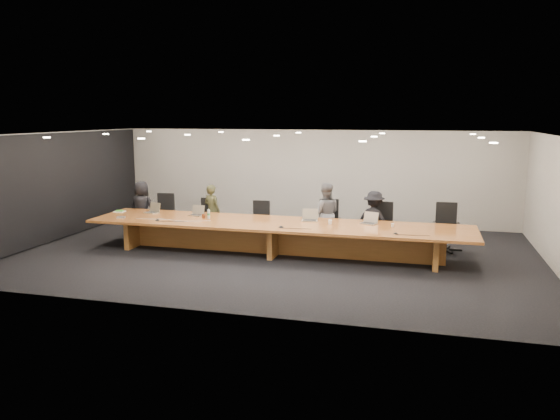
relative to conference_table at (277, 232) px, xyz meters
The scene contains 28 objects.
ground 0.52m from the conference_table, ahead, with size 12.00×12.00×0.00m, color black.
back_wall 4.10m from the conference_table, 90.00° to the left, with size 12.00×0.02×2.80m, color silver.
left_wall_panel 6.00m from the conference_table, behind, with size 0.08×7.84×2.74m, color black.
conference_table is the anchor object (origin of this frame).
chair_far_left 3.79m from the conference_table, 160.22° to the left, with size 0.58×0.58×1.13m, color black, non-canonical shape.
chair_left 2.65m from the conference_table, 149.75° to the left, with size 0.53×0.53×1.05m, color black, non-canonical shape.
chair_mid_left 1.39m from the conference_table, 124.17° to the left, with size 0.54×0.54×1.06m, color black, non-canonical shape.
chair_mid_right 1.59m from the conference_table, 49.32° to the left, with size 0.59×0.59×1.16m, color black, non-canonical shape.
chair_right 2.65m from the conference_table, 28.42° to the left, with size 0.58×0.58×1.14m, color black, non-canonical shape.
chair_far_right 4.07m from the conference_table, 18.55° to the left, with size 0.60×0.60×1.18m, color black, non-canonical shape.
person_a 4.29m from the conference_table, 164.57° to the left, with size 0.72×0.47×1.47m, color black.
person_b 2.48m from the conference_table, 149.41° to the left, with size 0.52×0.34×1.43m, color #31311A.
person_c 1.59m from the conference_table, 53.97° to the left, with size 0.76×0.59×1.56m, color #5C5B5E.
person_d 2.43m from the conference_table, 27.74° to the left, with size 0.92×0.53×1.42m, color black.
laptop_a 3.49m from the conference_table, behind, with size 0.34×0.25×0.27m, color beige, non-canonical shape.
laptop_b 2.25m from the conference_table, behind, with size 0.33×0.24×0.26m, color tan, non-canonical shape.
laptop_d 0.89m from the conference_table, 29.05° to the left, with size 0.37×0.27×0.29m, color tan, non-canonical shape.
laptop_e 2.16m from the conference_table, 10.92° to the left, with size 0.35×0.26×0.28m, color tan, non-canonical shape.
water_bottle 1.77m from the conference_table, behind, with size 0.07×0.07×0.22m, color #ABBBB5.
amber_mug 1.89m from the conference_table, behind, with size 0.08×0.08×0.10m, color brown.
paper_cup_near 1.28m from the conference_table, ahead, with size 0.08×0.08×0.10m, color white.
paper_cup_far 2.67m from the conference_table, ahead, with size 0.07×0.07×0.08m, color silver.
notepad 4.35m from the conference_table, behind, with size 0.27×0.21×0.02m, color silver.
lime_gadget 4.35m from the conference_table, behind, with size 0.18×0.10×0.03m, color green.
av_box 3.88m from the conference_table, behind, with size 0.21×0.15×0.03m, color #B9B9BF.
mic_left 2.88m from the conference_table, behind, with size 0.12×0.12×0.03m, color black.
mic_center 0.61m from the conference_table, 64.86° to the right, with size 0.13×0.13×0.03m, color black.
mic_right 2.82m from the conference_table, 10.90° to the right, with size 0.12×0.12×0.03m, color black.
Camera 1 is at (3.30, -12.07, 3.24)m, focal length 35.00 mm.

